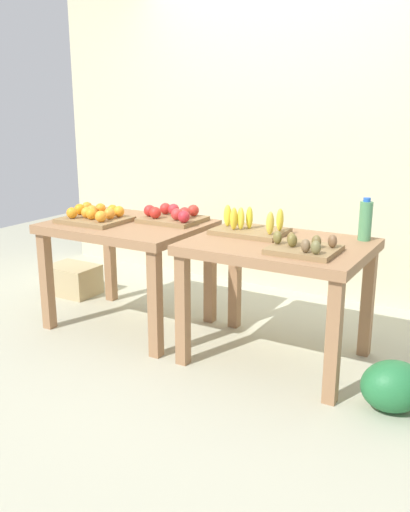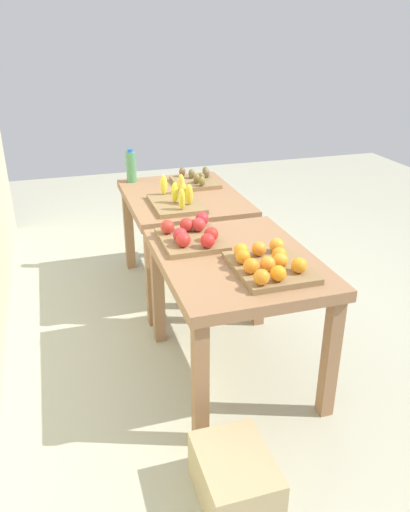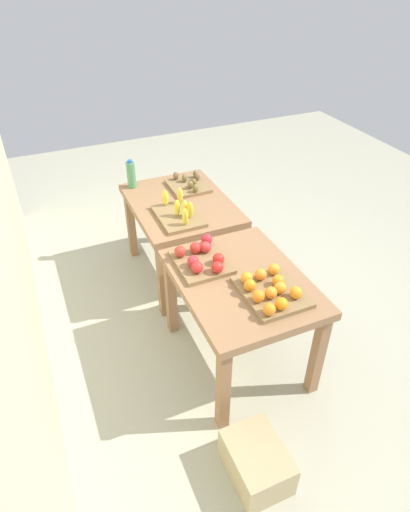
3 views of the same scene
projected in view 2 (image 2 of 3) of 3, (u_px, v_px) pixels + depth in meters
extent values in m
plane|color=#ADAC93|center=(205.00, 323.00, 3.47)|extent=(8.00, 8.00, 0.00)
cube|color=#936A47|center=(237.00, 262.00, 2.68)|extent=(1.04, 0.80, 0.06)
cube|color=#936A47|center=(330.00, 358.00, 2.53)|extent=(0.07, 0.07, 0.69)
cube|color=#936A47|center=(259.00, 278.00, 3.33)|extent=(0.07, 0.07, 0.69)
cube|color=#936A47|center=(200.00, 384.00, 2.35)|extent=(0.07, 0.07, 0.69)
cube|color=#936A47|center=(158.00, 292.00, 3.15)|extent=(0.07, 0.07, 0.69)
cube|color=#936A47|center=(183.00, 198.00, 3.66)|extent=(1.04, 0.80, 0.06)
cube|color=#936A47|center=(248.00, 265.00, 3.50)|extent=(0.07, 0.07, 0.69)
cube|color=#936A47|center=(208.00, 220.00, 4.30)|extent=(0.07, 0.07, 0.69)
cube|color=#936A47|center=(152.00, 278.00, 3.32)|extent=(0.07, 0.07, 0.69)
cube|color=#936A47|center=(129.00, 229.00, 4.12)|extent=(0.07, 0.07, 0.69)
cube|color=olive|center=(270.00, 268.00, 2.52)|extent=(0.44, 0.36, 0.03)
sphere|color=orange|center=(280.00, 260.00, 2.47)|extent=(0.08, 0.08, 0.08)
sphere|color=orange|center=(278.00, 273.00, 2.34)|extent=(0.09, 0.09, 0.08)
sphere|color=orange|center=(299.00, 265.00, 2.42)|extent=(0.11, 0.11, 0.08)
sphere|color=orange|center=(241.00, 251.00, 2.57)|extent=(0.09, 0.09, 0.08)
sphere|color=orange|center=(243.00, 257.00, 2.51)|extent=(0.09, 0.09, 0.08)
sphere|color=orange|center=(251.00, 266.00, 2.41)|extent=(0.10, 0.10, 0.08)
sphere|color=orange|center=(277.00, 245.00, 2.64)|extent=(0.11, 0.11, 0.08)
sphere|color=orange|center=(262.00, 277.00, 2.31)|extent=(0.09, 0.09, 0.08)
sphere|color=orange|center=(268.00, 264.00, 2.43)|extent=(0.09, 0.09, 0.08)
sphere|color=orange|center=(279.00, 255.00, 2.53)|extent=(0.11, 0.11, 0.08)
sphere|color=orange|center=(259.00, 249.00, 2.60)|extent=(0.08, 0.08, 0.08)
cube|color=olive|center=(191.00, 240.00, 2.84)|extent=(0.40, 0.34, 0.03)
sphere|color=red|center=(199.00, 225.00, 2.90)|extent=(0.08, 0.08, 0.08)
sphere|color=red|center=(180.00, 235.00, 2.76)|extent=(0.10, 0.10, 0.08)
sphere|color=red|center=(208.00, 241.00, 2.69)|extent=(0.11, 0.11, 0.08)
sphere|color=red|center=(202.00, 219.00, 2.99)|extent=(0.10, 0.10, 0.08)
sphere|color=red|center=(167.00, 227.00, 2.87)|extent=(0.11, 0.11, 0.08)
sphere|color=red|center=(187.00, 225.00, 2.90)|extent=(0.09, 0.09, 0.08)
sphere|color=red|center=(183.00, 240.00, 2.70)|extent=(0.08, 0.08, 0.08)
sphere|color=red|center=(211.00, 234.00, 2.77)|extent=(0.11, 0.11, 0.08)
cube|color=olive|center=(176.00, 204.00, 3.40)|extent=(0.44, 0.32, 0.03)
ellipsoid|color=yellow|center=(182.00, 199.00, 3.22)|extent=(0.06, 0.05, 0.14)
ellipsoid|color=yellow|center=(184.00, 193.00, 3.33)|extent=(0.06, 0.06, 0.14)
ellipsoid|color=yellow|center=(175.00, 193.00, 3.35)|extent=(0.06, 0.06, 0.14)
ellipsoid|color=yellow|center=(164.00, 185.00, 3.51)|extent=(0.05, 0.06, 0.14)
ellipsoid|color=yellow|center=(181.00, 184.00, 3.53)|extent=(0.06, 0.07, 0.14)
ellipsoid|color=yellow|center=(189.00, 194.00, 3.31)|extent=(0.06, 0.06, 0.14)
cube|color=olive|center=(195.00, 182.00, 3.86)|extent=(0.36, 0.32, 0.03)
ellipsoid|color=brown|center=(192.00, 174.00, 3.89)|extent=(0.07, 0.07, 0.07)
ellipsoid|color=brown|center=(182.00, 172.00, 3.94)|extent=(0.07, 0.07, 0.07)
ellipsoid|color=brown|center=(207.00, 173.00, 3.91)|extent=(0.07, 0.07, 0.07)
ellipsoid|color=brown|center=(205.00, 171.00, 3.96)|extent=(0.06, 0.06, 0.07)
ellipsoid|color=brown|center=(197.00, 179.00, 3.77)|extent=(0.07, 0.07, 0.07)
ellipsoid|color=olive|center=(202.00, 181.00, 3.71)|extent=(0.07, 0.07, 0.07)
ellipsoid|color=brown|center=(201.00, 177.00, 3.80)|extent=(0.07, 0.07, 0.07)
cylinder|color=#4C8C59|center=(131.00, 167.00, 3.88)|extent=(0.08, 0.08, 0.23)
cylinder|color=blue|center=(130.00, 151.00, 3.83)|extent=(0.04, 0.04, 0.02)
ellipsoid|color=#2C6D36|center=(184.00, 220.00, 4.91)|extent=(0.38, 0.39, 0.26)
ellipsoid|color=#246E39|center=(190.00, 231.00, 4.63)|extent=(0.42, 0.40, 0.27)
cube|color=tan|center=(235.00, 479.00, 2.13)|extent=(0.40, 0.30, 0.24)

